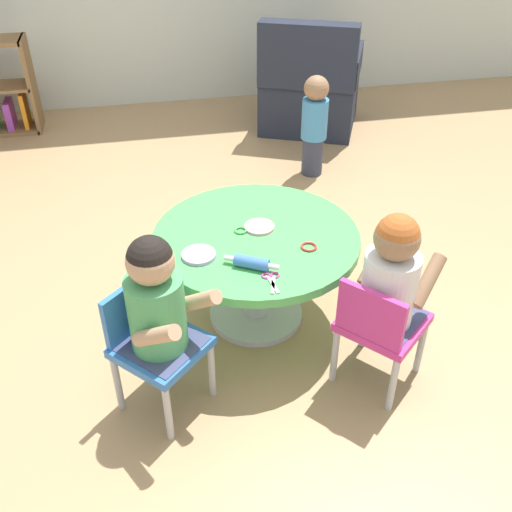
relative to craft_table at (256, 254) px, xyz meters
The scene contains 14 objects.
ground_plane 0.36m from the craft_table, ahead, with size 10.00×10.00×0.00m, color tan.
craft_table is the anchor object (origin of this frame).
child_chair_left 0.63m from the craft_table, 139.29° to the right, with size 0.42×0.42×0.54m.
seated_child_left 0.66m from the craft_table, 135.67° to the right, with size 0.43×0.44×0.51m.
child_chair_right 0.63m from the craft_table, 51.93° to the right, with size 0.42×0.42×0.54m.
seated_child_right 0.66m from the craft_table, 48.31° to the right, with size 0.44×0.43×0.51m.
armchair_dark 2.32m from the craft_table, 67.97° to the left, with size 0.93×0.94×0.85m.
toddler_standing 1.53m from the craft_table, 63.87° to the left, with size 0.17×0.17×0.67m.
rolling_pin 0.28m from the craft_table, 105.85° to the right, with size 0.21×0.13×0.05m.
craft_scissors 0.35m from the craft_table, 91.18° to the right, with size 0.08×0.14×0.01m.
playdough_blob_0 0.31m from the craft_table, 156.06° to the right, with size 0.14×0.14×0.02m, color #CC99E5.
playdough_blob_1 0.13m from the craft_table, 61.26° to the left, with size 0.13×0.13×0.01m, color pink.
cookie_cutter_0 0.27m from the craft_table, 36.85° to the right, with size 0.07×0.07×0.01m, color red.
cookie_cutter_1 0.13m from the craft_table, 150.68° to the left, with size 0.06×0.06×0.01m, color #4CB259.
Camera 1 is at (-0.43, -2.07, 1.85)m, focal length 40.92 mm.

